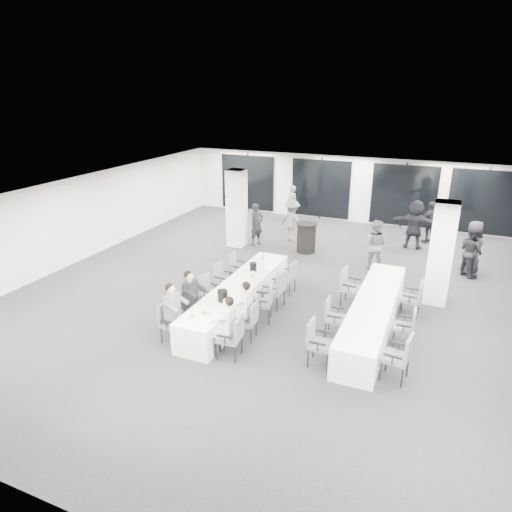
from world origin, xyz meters
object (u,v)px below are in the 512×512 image
Objects in this scene: standing_guest_c at (292,218)px; chair_main_left_mid at (208,290)px; chair_main_right_far at (289,275)px; ice_bucket_far at (253,267)px; cocktail_table at (306,237)px; chair_side_right_far at (414,296)px; chair_main_right_mid at (265,300)px; standing_guest_e at (473,244)px; standing_guest_f at (415,221)px; chair_main_left_far at (237,266)px; chair_main_right_fourth at (277,287)px; standing_guest_a at (257,222)px; banquet_table_side at (373,315)px; chair_side_left_near at (317,340)px; banquet_table_main at (239,298)px; chair_main_left_fourth at (223,277)px; chair_side_left_mid at (333,315)px; standing_guest_b at (375,241)px; chair_side_right_near at (400,355)px; chair_main_left_near at (169,320)px; standing_guest_d at (431,220)px; chair_main_right_near at (233,335)px; standing_guest_h at (471,248)px; standing_guest_g at (292,201)px; ice_bucket_near at (223,296)px; chair_main_right_second at (249,319)px; chair_main_left_second at (188,306)px; chair_side_right_mid at (407,324)px; chair_side_left_far at (349,284)px.

chair_main_left_mid is at bearing 102.97° from standing_guest_c.
ice_bucket_far is at bearing 124.13° from chair_main_right_far.
cocktail_table reaches higher than chair_side_right_far.
chair_main_right_mid is 7.17m from standing_guest_e.
chair_main_left_far is at bearing 52.45° from standing_guest_f.
chair_main_right_fourth is 0.58× the size of standing_guest_a.
chair_side_left_near is at bearing -112.96° from banquet_table_side.
banquet_table_main is 5.30× the size of chair_main_left_fourth.
chair_main_left_mid is at bearing 109.54° from chair_side_right_far.
ice_bucket_far is at bearing -118.86° from chair_side_left_mid.
standing_guest_b reaches higher than standing_guest_c.
standing_guest_c is at bearing 40.43° from chair_side_right_near.
chair_main_left_near is 0.99× the size of chair_main_left_far.
standing_guest_d is at bearing -25.04° from chair_main_right_far.
chair_main_right_near is at bearing -176.97° from chair_main_right_far.
chair_side_left_mid is 7.06m from standing_guest_c.
chair_main_left_fourth is 0.53× the size of standing_guest_h.
banquet_table_main is 2.47× the size of standing_guest_f.
chair_main_left_mid is at bearing -172.44° from banquet_table_side.
chair_side_right_near is (4.22, -1.48, 0.20)m from banquet_table_main.
chair_main_left_near is 1.02× the size of chair_main_left_mid.
chair_side_left_near is 1.68m from chair_side_right_near.
standing_guest_e is (1.38, -2.72, 0.07)m from standing_guest_d.
standing_guest_g is 9.74m from ice_bucket_near.
chair_side_left_near is (1.71, -1.33, -0.01)m from chair_main_right_mid.
chair_main_right_far is 5.83m from standing_guest_h.
standing_guest_h is (6.15, -1.09, 0.00)m from standing_guest_c.
chair_side_right_near is 8.97m from standing_guest_c.
chair_side_left_mid is at bearing -47.72° from chair_main_right_near.
chair_main_right_second is at bearing 130.07° from chair_side_right_far.
banquet_table_main is at bearing 154.33° from chair_main_left_second.
cocktail_table is 1.08× the size of chair_main_right_near.
chair_main_right_mid is at bearing 25.80° from standing_guest_d.
chair_side_right_near is at bearing 50.19° from chair_side_left_mid.
standing_guest_e is at bearing 42.74° from banquet_table_main.
chair_main_right_fourth reaches higher than chair_main_right_far.
chair_side_left_near is at bearing 130.14° from chair_side_right_mid.
chair_side_left_mid is 0.50× the size of standing_guest_d.
chair_main_left_fourth reaches higher than chair_side_left_mid.
standing_guest_e reaches higher than standing_guest_b.
ice_bucket_far is (-0.10, 2.05, -0.03)m from ice_bucket_near.
standing_guest_h reaches higher than chair_side_right_near.
banquet_table_side is at bearing 71.61° from chair_main_left_far.
standing_guest_c is at bearing -21.23° from standing_guest_d.
banquet_table_main is 7.61m from standing_guest_e.
chair_side_left_near is at bearing 4.88° from chair_side_left_far.
standing_guest_d is at bearing 138.93° from chair_main_left_far.
chair_main_right_second is at bearing 98.44° from chair_main_left_second.
standing_guest_c is (-0.87, 0.98, 0.36)m from cocktail_table.
standing_guest_a is at bearing 80.15° from standing_guest_e.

